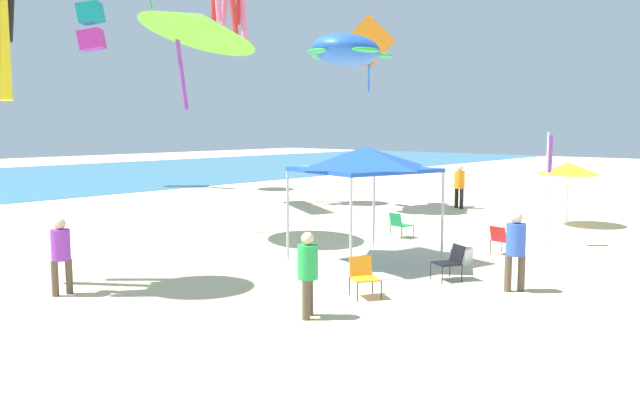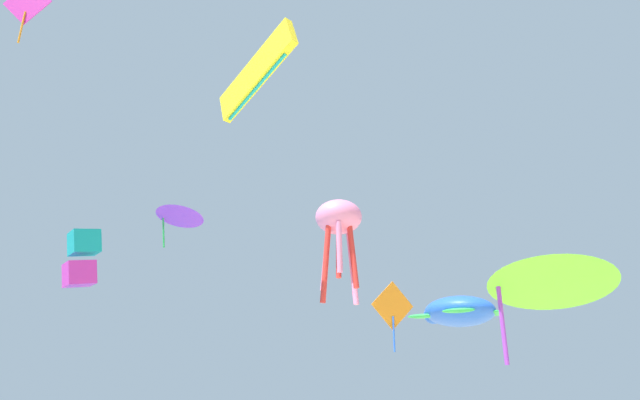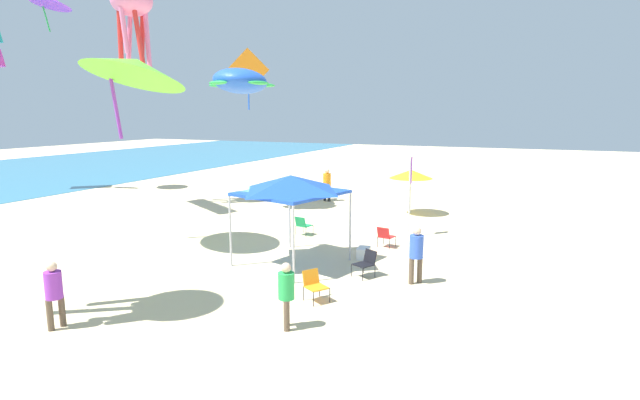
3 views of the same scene
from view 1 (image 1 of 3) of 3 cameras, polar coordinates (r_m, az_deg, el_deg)
The scene contains 17 objects.
ground at distance 18.03m, azimuth 3.39°, elevation -5.03°, with size 120.00×120.00×0.10m, color beige.
canopy_tent at distance 16.88m, azimuth 3.88°, elevation 3.55°, with size 3.63×3.50×3.02m.
beach_umbrella at distance 24.76m, azimuth 20.95°, elevation 2.58°, with size 2.14×2.14×2.25m.
folding_chair_facing_ocean at distance 15.42m, azimuth 11.39°, elevation -5.16°, with size 0.79×0.75×0.82m.
folding_chair_right_of_tent at distance 18.65m, azimuth 15.63°, elevation -3.24°, with size 0.71×0.63×0.82m.
folding_chair_left_of_tent at distance 20.81m, azimuth 6.96°, elevation -2.04°, with size 0.71×0.63×0.82m.
folding_chair_near_cooler at distance 13.73m, azimuth 3.82°, elevation -6.49°, with size 0.77×0.80×0.82m.
cooler_box at distance 17.31m, azimuth 12.32°, elevation -4.82°, with size 0.67×0.49×0.40m.
banner_flag at distance 20.23m, azimuth 19.32°, elevation 1.85°, with size 0.36×0.06×3.38m.
person_beachcomber at distance 28.61m, azimuth 12.12°, elevation 1.49°, with size 0.45×0.48×1.89m.
person_watching_sky at distance 14.74m, azimuth -21.76°, elevation -4.09°, with size 0.44×0.39×1.65m.
person_by_tent at distance 14.62m, azimuth 16.77°, elevation -3.77°, with size 0.41×0.41×1.74m.
person_kite_handler at distance 12.12m, azimuth -1.08°, elevation -5.95°, with size 0.40×0.38×1.62m.
kite_delta_lime at distance 20.69m, azimuth -10.52°, elevation 14.87°, with size 4.39×4.36×3.36m.
kite_box_teal at distance 40.18m, azimuth -19.42°, elevation 14.14°, with size 1.83×1.84×2.75m.
kite_turtle_blue at distance 27.67m, azimuth 2.37°, elevation 12.97°, with size 4.53×4.49×1.50m.
kite_diamond_orange at distance 33.37m, azimuth 4.31°, elevation 13.43°, with size 1.30×2.38×3.82m.
Camera 1 is at (-13.96, -10.83, 3.58)m, focal length 36.52 mm.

